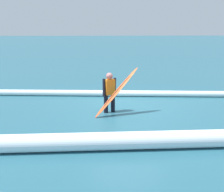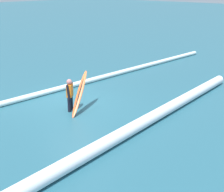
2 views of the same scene
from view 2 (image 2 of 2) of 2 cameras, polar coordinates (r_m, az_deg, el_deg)
ground_plane at (r=13.61m, az=-6.61°, el=-1.44°), size 148.03×148.03×0.00m
surfer at (r=12.70m, az=-7.63°, el=0.49°), size 0.45×0.43×1.32m
surfboard at (r=12.59m, az=-5.87°, el=0.46°), size 1.51×0.86×1.53m
wave_crest_foreground at (r=15.35m, az=-9.33°, el=1.37°), size 23.74×1.92×0.24m
wave_crest_midground at (r=9.37m, az=-4.22°, el=-10.18°), size 19.38×1.07×0.42m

